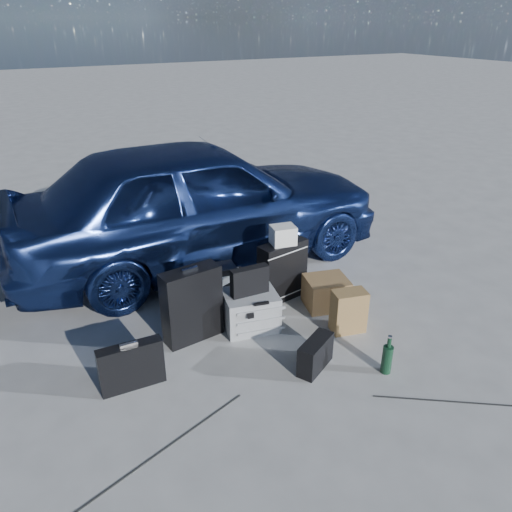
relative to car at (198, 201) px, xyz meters
The scene contains 15 objects.
ground 2.30m from the car, 91.19° to the right, with size 60.00×60.00×0.00m, color #B4B3AF.
car is the anchor object (origin of this frame).
pelican_case 1.70m from the car, 96.17° to the right, with size 0.49×0.40×0.36m, color #A6A9AC.
laptop_bag 1.62m from the car, 96.30° to the right, with size 0.36×0.09×0.27m, color black.
briefcase 2.41m from the car, 126.39° to the right, with size 0.51×0.11×0.39m, color black.
suitcase_left 1.70m from the car, 115.48° to the right, with size 0.53×0.19×0.70m, color black.
suitcase_right 1.40m from the car, 73.60° to the right, with size 0.53×0.19×0.63m, color black.
white_carton 1.34m from the car, 74.35° to the right, with size 0.23×0.19×0.19m, color silver.
duffel_bag 1.25m from the car, 103.20° to the right, with size 0.61×0.26×0.30m, color black.
flat_box_white 1.18m from the car, 103.41° to the right, with size 0.41×0.30×0.07m, color silver.
flat_box_black 1.17m from the car, 102.67° to the right, with size 0.31×0.22×0.07m, color black.
kraft_bag 2.24m from the car, 74.07° to the right, with size 0.31×0.19×0.41m, color olive.
cardboard_box 1.86m from the car, 67.34° to the right, with size 0.41×0.36×0.31m, color olive.
messenger_bag 2.48m from the car, 89.87° to the right, with size 0.39×0.15×0.27m, color black.
green_bottle 2.84m from the car, 79.88° to the right, with size 0.09×0.09×0.34m, color #11331E.
Camera 1 is at (-2.02, -2.95, 2.67)m, focal length 35.00 mm.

